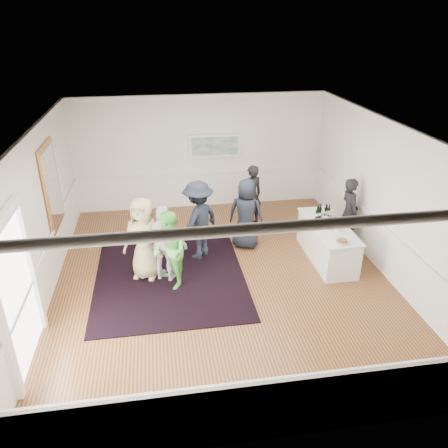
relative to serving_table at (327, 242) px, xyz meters
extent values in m
plane|color=brown|center=(-2.48, -0.43, -0.43)|extent=(8.00, 8.00, 0.00)
cube|color=white|center=(-2.48, -0.43, 2.77)|extent=(7.00, 8.00, 0.02)
cube|color=white|center=(-5.98, -0.43, 1.17)|extent=(0.02, 8.00, 3.20)
cube|color=white|center=(1.02, -0.43, 1.17)|extent=(0.02, 8.00, 3.20)
cube|color=white|center=(-2.48, 3.57, 1.17)|extent=(7.00, 0.02, 3.20)
cube|color=white|center=(-2.48, -4.43, 1.17)|extent=(7.00, 0.02, 3.20)
cube|color=#C47C39|center=(-5.93, 0.87, 1.37)|extent=(0.04, 1.25, 1.85)
cube|color=white|center=(-5.91, 0.87, 1.37)|extent=(0.01, 1.05, 1.65)
cube|color=white|center=(-5.91, -3.15, 0.77)|extent=(0.10, 0.14, 2.40)
cube|color=white|center=(-5.91, -1.51, 0.77)|extent=(0.10, 0.14, 2.40)
cube|color=white|center=(-5.91, -2.33, 2.05)|extent=(0.10, 1.78, 0.16)
cube|color=white|center=(-5.94, -2.33, 0.77)|extent=(0.02, 1.50, 2.40)
cube|color=white|center=(-2.08, 3.52, 1.35)|extent=(1.44, 0.05, 0.66)
cube|color=#286D3B|center=(-2.08, 3.48, 1.35)|extent=(1.30, 0.01, 0.52)
cube|color=black|center=(-3.58, 0.00, -0.42)|extent=(3.16, 4.14, 0.02)
cube|color=silver|center=(0.00, 0.00, -0.01)|extent=(0.74, 2.04, 0.83)
cube|color=silver|center=(0.00, 0.00, 0.41)|extent=(0.80, 2.10, 0.02)
imported|color=black|center=(0.72, 0.57, 0.43)|extent=(0.43, 0.64, 1.71)
imported|color=tan|center=(-4.07, -0.11, 0.47)|extent=(1.03, 0.85, 1.80)
imported|color=#5DC54E|center=(-3.56, -0.54, 0.39)|extent=(0.84, 0.95, 1.64)
imported|color=silver|center=(-3.65, -0.29, 0.41)|extent=(1.07, 0.80, 1.68)
imported|color=black|center=(-2.86, 0.56, 0.50)|extent=(1.34, 1.32, 1.85)
imported|color=black|center=(-1.32, 2.07, 0.40)|extent=(0.69, 0.55, 1.65)
imported|color=black|center=(-1.71, 0.88, 0.43)|extent=(0.98, 0.83, 1.71)
cylinder|color=#59A43A|center=(-0.09, -0.20, 0.54)|extent=(0.12, 0.12, 0.24)
cylinder|color=#E7434D|center=(0.07, -0.29, 0.54)|extent=(0.12, 0.12, 0.24)
cylinder|color=#63A53B|center=(-0.11, -0.05, 0.54)|extent=(0.12, 0.12, 0.24)
cylinder|color=silver|center=(0.08, 0.12, 0.54)|extent=(0.26, 0.26, 0.25)
imported|color=white|center=(-0.04, -0.83, 0.46)|extent=(0.29, 0.29, 0.07)
cylinder|color=brown|center=(-0.04, -0.83, 0.48)|extent=(0.19, 0.19, 0.04)
camera|label=1|loc=(-3.68, -8.27, 4.68)|focal=35.00mm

